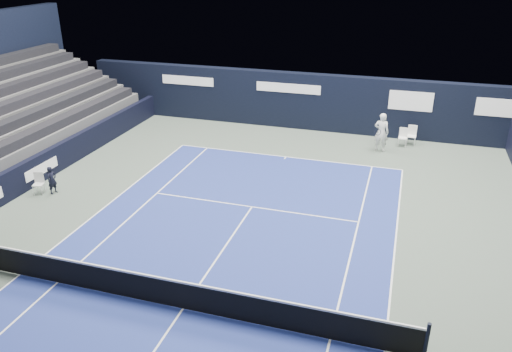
{
  "coord_description": "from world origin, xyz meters",
  "views": [
    {
      "loc": [
        5.22,
        -10.05,
        9.04
      ],
      "look_at": [
        0.13,
        6.5,
        1.3
      ],
      "focal_mm": 35.0,
      "sensor_mm": 36.0,
      "label": 1
    }
  ],
  "objects": [
    {
      "name": "tennis_net",
      "position": [
        0.0,
        0.0,
        0.51
      ],
      "size": [
        12.9,
        0.1,
        1.1
      ],
      "color": "black",
      "rests_on": "ground"
    },
    {
      "name": "court_surface",
      "position": [
        0.0,
        0.0,
        0.0
      ],
      "size": [
        10.97,
        23.77,
        0.01
      ],
      "primitive_type": "cube",
      "color": "navy",
      "rests_on": "ground"
    },
    {
      "name": "folding_chair_back_a",
      "position": [
        5.76,
        15.56,
        0.67
      ],
      "size": [
        0.46,
        0.49,
        1.0
      ],
      "rotation": [
        0.0,
        0.0,
        -0.05
      ],
      "color": "white",
      "rests_on": "ground"
    },
    {
      "name": "folding_chair_back_b",
      "position": [
        5.33,
        15.15,
        0.54
      ],
      "size": [
        0.43,
        0.42,
        0.95
      ],
      "rotation": [
        0.0,
        0.0,
        -0.03
      ],
      "color": "white",
      "rests_on": "ground"
    },
    {
      "name": "line_judge",
      "position": [
        -8.19,
        5.19,
        0.58
      ],
      "size": [
        0.38,
        0.48,
        1.16
      ],
      "primitive_type": "imported",
      "rotation": [
        0.0,
        0.0,
        1.32
      ],
      "color": "black",
      "rests_on": "ground"
    },
    {
      "name": "tennis_player",
      "position": [
        4.28,
        14.08,
        0.98
      ],
      "size": [
        0.76,
        0.88,
        1.96
      ],
      "color": "white",
      "rests_on": "ground"
    },
    {
      "name": "court_markings",
      "position": [
        0.0,
        0.0,
        0.01
      ],
      "size": [
        11.03,
        23.83,
        0.0
      ],
      "color": "white",
      "rests_on": "court_surface"
    },
    {
      "name": "back_sponsor_wall",
      "position": [
        0.01,
        16.5,
        1.55
      ],
      "size": [
        26.0,
        0.63,
        3.1
      ],
      "color": "black",
      "rests_on": "ground"
    },
    {
      "name": "side_barrier_left",
      "position": [
        -9.5,
        5.97,
        0.6
      ],
      "size": [
        0.33,
        22.0,
        1.2
      ],
      "color": "black",
      "rests_on": "ground"
    },
    {
      "name": "ground",
      "position": [
        0.0,
        2.0,
        0.0
      ],
      "size": [
        48.0,
        48.0,
        0.0
      ],
      "primitive_type": "plane",
      "color": "#49574D",
      "rests_on": "ground"
    },
    {
      "name": "line_judge_chair",
      "position": [
        -8.74,
        5.04,
        0.51
      ],
      "size": [
        0.49,
        0.48,
        0.89
      ],
      "rotation": [
        0.0,
        0.0,
        0.31
      ],
      "color": "white",
      "rests_on": "ground"
    }
  ]
}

